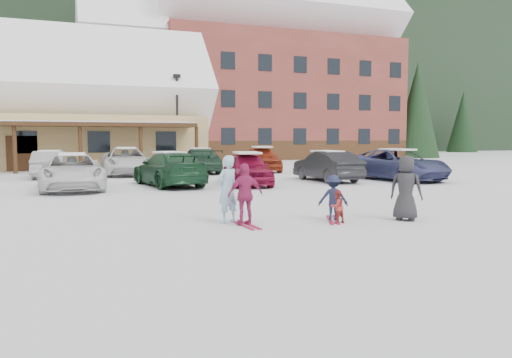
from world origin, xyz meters
name	(u,v)px	position (x,y,z in m)	size (l,w,h in m)	color
ground	(259,223)	(0.00, 0.00, 0.00)	(160.00, 160.00, 0.00)	white
forested_hillside	(90,44)	(0.00, 85.00, 19.00)	(300.00, 70.00, 38.00)	black
alpine_hotel	(256,75)	(14.27, 38.00, 8.63)	(31.48, 14.01, 21.48)	brown
lamp_post	(177,115)	(2.94, 23.68, 3.65)	(0.50, 0.25, 6.50)	black
conifer_1	(417,98)	(30.00, 32.00, 6.26)	(4.84, 4.84, 11.22)	black
conifer_3	(167,110)	(6.00, 44.00, 5.12)	(3.96, 3.96, 9.18)	black
conifer_4	(373,104)	(34.00, 46.00, 6.54)	(5.06, 5.06, 11.73)	black
adult_skier	(227,189)	(-0.70, 0.34, 0.83)	(0.61, 0.40, 1.66)	#9CC7DC
toddler_red	(337,207)	(1.79, -0.66, 0.41)	(0.40, 0.31, 0.82)	#AE312E
child_navy	(333,198)	(1.91, -0.25, 0.57)	(0.74, 0.43, 1.15)	#191E38
skis_child_navy	(333,220)	(1.91, -0.25, 0.01)	(0.20, 1.40, 0.03)	#A71740
child_magenta	(245,194)	(-0.40, -0.15, 0.74)	(0.87, 0.36, 1.49)	#A3255B
skis_child_magenta	(245,225)	(-0.40, -0.15, 0.01)	(0.20, 1.40, 0.03)	#A71740
bystander_dark	(406,188)	(3.62, -0.90, 0.83)	(0.81, 0.53, 1.65)	#29282B
parked_car_2	(72,172)	(-4.18, 10.02, 0.72)	(2.40, 5.20, 1.45)	white
parked_car_3	(169,169)	(-0.24, 10.20, 0.73)	(2.05, 5.04, 1.46)	#183F24
parked_car_4	(247,169)	(3.03, 9.35, 0.72)	(1.70, 4.22, 1.44)	maroon
parked_car_5	(327,166)	(7.31, 9.91, 0.72)	(1.53, 4.38, 1.44)	black
parked_car_6	(397,165)	(10.81, 9.19, 0.76)	(2.52, 5.45, 1.52)	#3B3F6F
parked_car_9	(50,164)	(-5.20, 16.81, 0.70)	(1.48, 4.25, 1.40)	#9E9FA3
parked_car_10	(126,161)	(-1.29, 17.45, 0.76)	(2.53, 5.48, 1.52)	silver
parked_car_11	(200,161)	(2.99, 17.53, 0.72)	(2.03, 4.99, 1.45)	#213F2D
parked_car_12	(262,159)	(6.90, 17.44, 0.76)	(1.80, 4.48, 1.53)	#9B3119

